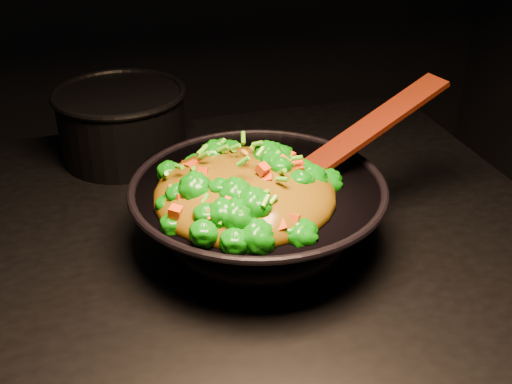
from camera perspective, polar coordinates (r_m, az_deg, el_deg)
name	(u,v)px	position (r m, az deg, el deg)	size (l,w,h in m)	color
wok	(258,216)	(0.93, 0.17, -2.15)	(0.35, 0.35, 0.10)	black
stir_fry	(245,170)	(0.86, -1.02, 1.99)	(0.25, 0.25, 0.09)	#0E7008
spatula	(363,133)	(0.96, 9.46, 5.22)	(0.30, 0.05, 0.01)	#3A1007
back_pot	(122,123)	(1.21, -11.80, 5.99)	(0.23, 0.23, 0.13)	black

